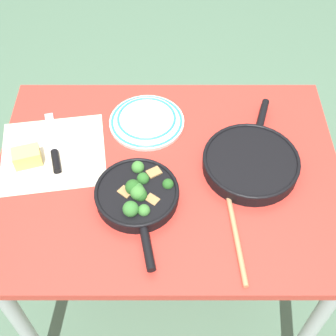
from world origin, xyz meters
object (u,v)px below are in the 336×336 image
at_px(skillet_broccoli, 138,194).
at_px(dinner_plate_stack, 147,120).
at_px(grater_knife, 54,150).
at_px(cheese_block, 27,157).
at_px(wooden_spoon, 230,207).
at_px(skillet_eggs, 251,162).

height_order(skillet_broccoli, dinner_plate_stack, skillet_broccoli).
xyz_separation_m(grater_knife, cheese_block, (-0.07, -0.04, 0.02)).
relative_size(skillet_broccoli, dinner_plate_stack, 1.47).
height_order(skillet_broccoli, wooden_spoon, skillet_broccoli).
bearing_deg(skillet_broccoli, cheese_block, -123.44).
bearing_deg(wooden_spoon, cheese_block, 69.60).
relative_size(wooden_spoon, dinner_plate_stack, 1.59).
distance_m(grater_knife, cheese_block, 0.09).
bearing_deg(wooden_spoon, grater_knife, 63.47).
distance_m(cheese_block, dinner_plate_stack, 0.40).
relative_size(cheese_block, dinner_plate_stack, 0.38).
distance_m(wooden_spoon, cheese_block, 0.64).
bearing_deg(dinner_plate_stack, cheese_block, -154.96).
distance_m(grater_knife, dinner_plate_stack, 0.32).
xyz_separation_m(wooden_spoon, grater_knife, (-0.54, 0.22, 0.00)).
xyz_separation_m(cheese_block, dinner_plate_stack, (0.37, 0.17, -0.01)).
distance_m(skillet_eggs, wooden_spoon, 0.17).
height_order(skillet_eggs, cheese_block, cheese_block).
bearing_deg(dinner_plate_stack, grater_knife, -156.53).
height_order(wooden_spoon, grater_knife, grater_knife).
bearing_deg(skillet_eggs, dinner_plate_stack, 76.52).
bearing_deg(skillet_broccoli, skillet_eggs, 98.72).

